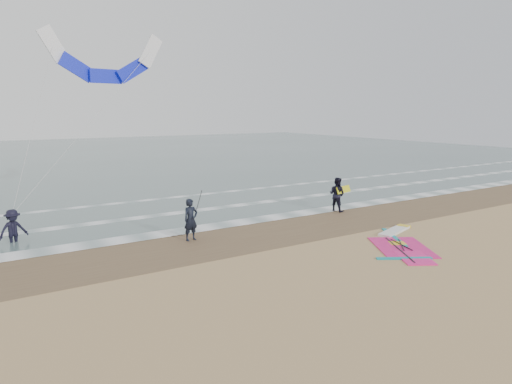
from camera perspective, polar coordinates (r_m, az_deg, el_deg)
ground at (r=17.26m, az=12.01°, el=-9.38°), size 120.00×120.00×0.00m
sea_water at (r=60.94m, az=-21.23°, el=4.10°), size 120.00×80.00×0.02m
wet_sand_band at (r=21.74m, az=0.92°, el=-5.05°), size 120.00×5.00×0.01m
foam_waterline at (r=25.46m, az=-4.54°, el=-2.76°), size 120.00×9.15×0.02m
windsurf_rig at (r=20.97m, az=17.65°, el=-6.03°), size 5.12×4.84×0.12m
person_standing at (r=20.41m, az=-8.16°, el=-3.45°), size 0.75×0.55×1.89m
person_walking at (r=26.45m, az=10.08°, el=-0.30°), size 1.02×1.15×1.96m
person_wading at (r=22.47m, az=-28.15°, el=-3.36°), size 1.33×0.98×1.84m
held_pole at (r=20.43m, az=-7.42°, el=-2.15°), size 0.17×0.86×1.82m
carried_kiteboard at (r=26.60m, az=10.88°, el=0.31°), size 1.30×0.51×0.39m
surf_kite at (r=26.71m, az=-18.37°, el=15.12°), size 8.66×4.08×8.72m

